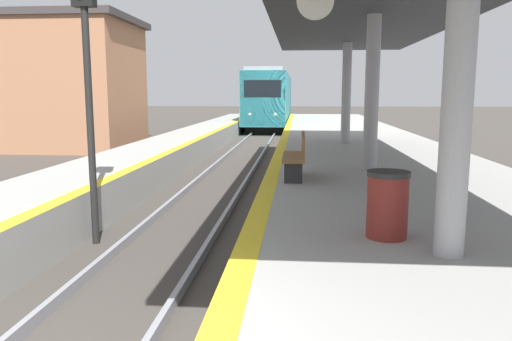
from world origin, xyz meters
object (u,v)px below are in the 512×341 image
Objects in this scene: trash_bin at (387,204)px; train at (271,99)px; bench at (297,155)px; signal_near at (86,44)px.

train is at bearing 95.55° from trash_bin.
bench is (2.18, -29.61, -0.81)m from train.
trash_bin is 4.34m from bench.
signal_near is 5.49m from trash_bin.
trash_bin is (4.58, -2.16, -2.12)m from signal_near.
signal_near is at bearing 154.76° from trash_bin.
train is 23.54× the size of trash_bin.
trash_bin is at bearing -25.24° from signal_near.
signal_near is 4.52m from bench.
signal_near reaches higher than train.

